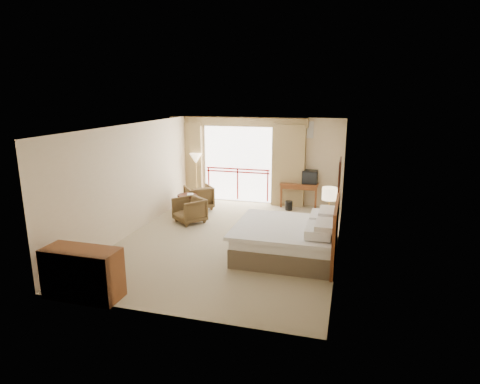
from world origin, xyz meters
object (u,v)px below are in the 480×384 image
(side_table, at_px, (187,201))
(floor_lamp, at_px, (196,160))
(armchair_near, at_px, (190,222))
(bed, at_px, (289,239))
(table_lamp, at_px, (330,194))
(wastebasket, at_px, (289,206))
(desk, at_px, (300,188))
(nightstand, at_px, (328,227))
(tv, at_px, (310,177))
(dresser, at_px, (82,273))
(armchair_far, at_px, (199,208))

(side_table, xyz_separation_m, floor_lamp, (-0.35, 1.59, 0.92))
(armchair_near, bearing_deg, bed, 10.11)
(table_lamp, height_order, wastebasket, table_lamp)
(desk, height_order, floor_lamp, floor_lamp)
(nightstand, height_order, table_lamp, table_lamp)
(desk, height_order, tv, tv)
(tv, height_order, dresser, tv)
(table_lamp, bearing_deg, tv, 105.40)
(table_lamp, distance_m, tv, 2.74)
(armchair_near, bearing_deg, desk, 80.25)
(wastebasket, xyz_separation_m, floor_lamp, (-3.05, 0.28, 1.20))
(floor_lamp, bearing_deg, side_table, -77.73)
(side_table, bearing_deg, desk, 32.11)
(table_lamp, height_order, tv, table_lamp)
(bed, relative_size, nightstand, 3.42)
(dresser, bearing_deg, wastebasket, 69.13)
(armchair_near, bearing_deg, dresser, -54.27)
(wastebasket, xyz_separation_m, side_table, (-2.71, -1.31, 0.28))
(wastebasket, relative_size, floor_lamp, 0.18)
(armchair_far, xyz_separation_m, side_table, (-0.05, -0.77, 0.42))
(bed, bearing_deg, armchair_near, 152.02)
(table_lamp, height_order, armchair_far, table_lamp)
(bed, relative_size, desk, 1.86)
(bed, height_order, nightstand, bed)
(table_lamp, xyz_separation_m, floor_lamp, (-4.32, 2.43, 0.23))
(side_table, height_order, floor_lamp, floor_lamp)
(table_lamp, xyz_separation_m, tv, (-0.73, 2.63, -0.16))
(dresser, bearing_deg, tv, 66.67)
(armchair_far, bearing_deg, side_table, 47.71)
(bed, xyz_separation_m, wastebasket, (-0.52, 3.43, -0.24))
(nightstand, bearing_deg, bed, -124.73)
(table_lamp, relative_size, tv, 1.39)
(table_lamp, height_order, floor_lamp, floor_lamp)
(armchair_far, bearing_deg, table_lamp, 119.12)
(nightstand, bearing_deg, dresser, -137.57)
(nightstand, bearing_deg, armchair_far, 153.79)
(nightstand, relative_size, desk, 0.55)
(tv, bearing_deg, side_table, -141.91)
(armchair_near, xyz_separation_m, dresser, (-0.18, -4.30, 0.44))
(bed, distance_m, floor_lamp, 5.24)
(table_lamp, distance_m, floor_lamp, 4.96)
(tv, xyz_separation_m, side_table, (-3.25, -1.79, -0.53))
(tv, bearing_deg, table_lamp, -65.42)
(armchair_far, xyz_separation_m, floor_lamp, (-0.39, 0.83, 1.33))
(table_lamp, height_order, dresser, table_lamp)
(desk, xyz_separation_m, side_table, (-2.95, -1.85, -0.16))
(armchair_far, height_order, floor_lamp, floor_lamp)
(floor_lamp, bearing_deg, tv, 3.24)
(table_lamp, bearing_deg, floor_lamp, 150.65)
(side_table, height_order, dresser, dresser)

